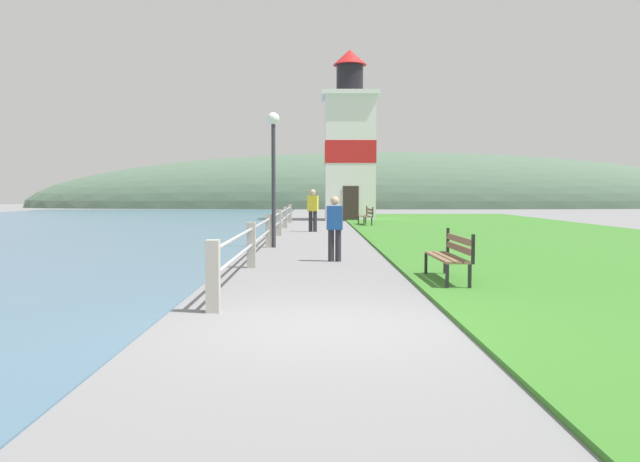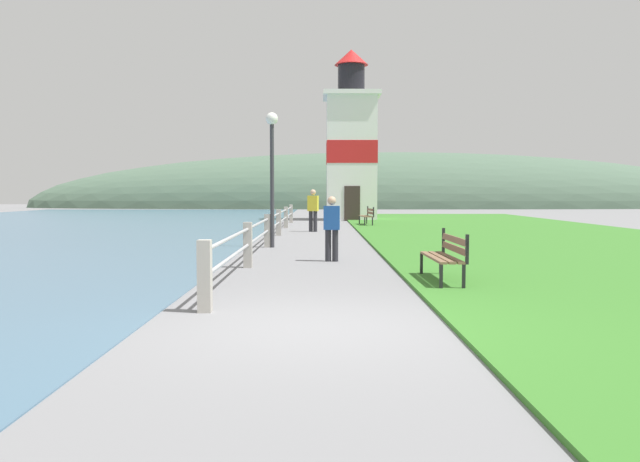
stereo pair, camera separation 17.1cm
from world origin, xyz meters
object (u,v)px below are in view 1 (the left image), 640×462
at_px(park_bench_near, 451,253).
at_px(park_bench_midway, 367,215).
at_px(person_by_railing, 313,209).
at_px(lamp_post, 273,154).
at_px(person_strolling, 335,226).
at_px(lighthouse, 350,148).

bearing_deg(park_bench_near, park_bench_midway, -90.94).
bearing_deg(person_by_railing, park_bench_near, -155.45).
distance_m(park_bench_near, person_by_railing, 15.00).
distance_m(park_bench_near, lamp_post, 8.50).
xyz_separation_m(park_bench_midway, person_strolling, (-2.05, -15.79, 0.29)).
bearing_deg(person_by_railing, lighthouse, 4.16).
xyz_separation_m(park_bench_near, lamp_post, (-3.65, 7.35, 2.20)).
height_order(lighthouse, lamp_post, lighthouse).
height_order(park_bench_midway, person_by_railing, person_by_railing).
xyz_separation_m(park_bench_near, person_strolling, (-1.96, 3.60, 0.29)).
relative_size(park_bench_near, lamp_post, 0.48).
relative_size(park_bench_midway, person_strolling, 1.21).
height_order(lighthouse, person_by_railing, lighthouse).
height_order(park_bench_near, park_bench_midway, same).
distance_m(person_strolling, person_by_railing, 11.19).
bearing_deg(lamp_post, park_bench_midway, 72.77).
height_order(park_bench_midway, lamp_post, lamp_post).
relative_size(person_strolling, lamp_post, 0.39).
xyz_separation_m(park_bench_near, park_bench_midway, (0.08, 19.39, -0.00)).
bearing_deg(park_bench_midway, person_strolling, 77.95).
bearing_deg(lamp_post, park_bench_near, -63.60).
bearing_deg(park_bench_near, lamp_post, -64.29).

